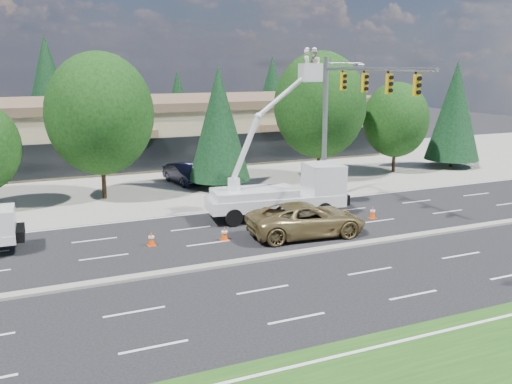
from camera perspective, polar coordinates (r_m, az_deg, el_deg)
name	(u,v)px	position (r m, az deg, el deg)	size (l,w,h in m)	color
ground	(232,264)	(25.19, -2.37, -7.21)	(140.00, 140.00, 0.00)	black
concrete_apron	(134,181)	(43.77, -12.08, 1.12)	(140.00, 22.00, 0.01)	gray
road_median	(232,263)	(25.17, -2.37, -7.08)	(120.00, 0.55, 0.12)	gray
strip_mall	(109,129)	(53.04, -14.51, 6.08)	(50.40, 15.40, 5.50)	tan
tree_front_d	(100,114)	(37.60, -15.36, 7.56)	(6.77, 6.77, 9.39)	#332114
tree_front_e	(219,123)	(39.68, -3.73, 6.87)	(4.32, 4.32, 8.51)	#332114
tree_front_f	(320,105)	(43.02, 6.41, 8.63)	(6.87, 6.87, 9.54)	#332114
tree_front_g	(396,120)	(47.04, 13.81, 7.03)	(5.20, 5.20, 7.22)	#332114
tree_front_h	(455,111)	(50.88, 19.25, 7.70)	(4.50, 4.50, 8.87)	#332114
tree_back_b	(48,87)	(64.25, -20.10, 9.83)	(5.88, 5.88, 11.58)	#332114
tree_back_c	(178,103)	(66.85, -7.80, 8.86)	(4.01, 4.01, 7.90)	#332114
tree_back_d	(272,93)	(71.09, 1.64, 9.92)	(4.86, 4.86, 9.57)	#332114
signal_mast	(344,107)	(34.67, 8.84, 8.39)	(2.76, 10.16, 9.00)	gray
bucket_truck	(287,183)	(32.32, 3.14, 0.93)	(8.01, 3.35, 9.45)	silver
traffic_cone_b	(151,239)	(27.99, -10.42, -4.62)	(0.40, 0.40, 0.70)	#E64307
traffic_cone_c	(224,233)	(28.41, -3.18, -4.16)	(0.40, 0.40, 0.70)	#E64307
traffic_cone_d	(346,214)	(32.34, 9.00, -2.21)	(0.40, 0.40, 0.70)	#E64307
traffic_cone_e	(373,212)	(33.02, 11.58, -2.00)	(0.40, 0.40, 0.70)	#E64307
minivan	(307,219)	(29.11, 5.08, -2.74)	(2.81, 6.10, 1.69)	olive
parked_car_east	(184,174)	(41.96, -7.17, 1.83)	(1.56, 4.47, 1.47)	black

